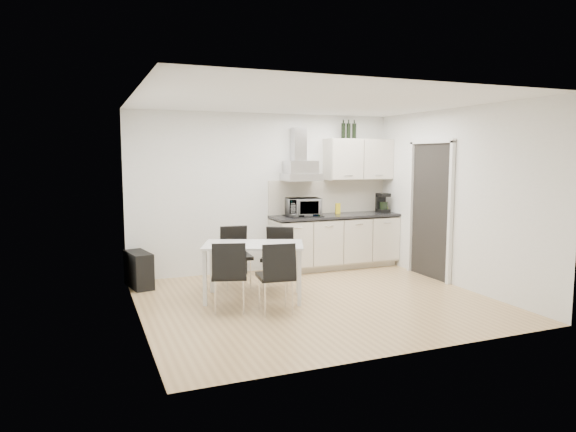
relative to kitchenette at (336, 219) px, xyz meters
name	(u,v)px	position (x,y,z in m)	size (l,w,h in m)	color
ground	(316,301)	(-1.19, -1.73, -0.83)	(4.50, 4.50, 0.00)	tan
wall_back	(265,193)	(-1.19, 0.27, 0.47)	(4.50, 0.10, 2.60)	white
wall_front	(407,221)	(-1.19, -3.73, 0.47)	(4.50, 0.10, 2.60)	white
wall_left	(137,210)	(-3.44, -1.73, 0.47)	(0.10, 4.00, 2.60)	white
wall_right	(456,198)	(1.06, -1.73, 0.47)	(0.10, 4.00, 2.60)	white
ceiling	(317,101)	(-1.19, -1.73, 1.77)	(4.50, 4.50, 0.00)	white
doorway	(430,211)	(1.02, -1.18, 0.22)	(0.08, 1.04, 2.10)	white
kitchenette	(336,219)	(0.00, 0.00, 0.00)	(2.22, 0.64, 2.52)	beige
dining_table	(254,250)	(-1.92, -1.35, -0.17)	(1.49, 1.17, 0.75)	white
chair_far_left	(236,257)	(-1.96, -0.66, -0.39)	(0.44, 0.50, 0.88)	black
chair_far_right	(278,259)	(-1.44, -0.98, -0.39)	(0.44, 0.50, 0.88)	black
chair_near_left	(229,276)	(-2.37, -1.75, -0.39)	(0.44, 0.50, 0.88)	black
chair_near_right	(275,277)	(-1.86, -2.01, -0.39)	(0.44, 0.50, 0.88)	black
guitar_amp	(139,270)	(-3.29, -0.14, -0.57)	(0.39, 0.67, 0.52)	black
floor_speaker	(240,263)	(-1.66, 0.17, -0.66)	(0.20, 0.18, 0.34)	black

